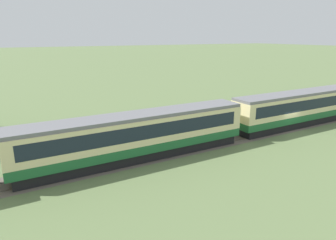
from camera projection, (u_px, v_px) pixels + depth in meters
ground_plane at (288, 131)px, 35.53m from camera, size 600.00×600.00×0.00m
passenger_train at (140, 134)px, 27.14m from camera, size 114.20×3.11×4.26m
railway_track at (97, 167)px, 25.84m from camera, size 153.24×3.60×0.04m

